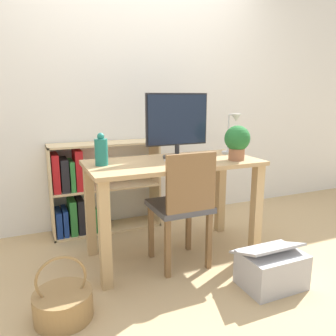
{
  "coord_description": "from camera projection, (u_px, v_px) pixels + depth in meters",
  "views": [
    {
      "loc": [
        -0.99,
        -2.2,
        1.23
      ],
      "look_at": [
        0.0,
        0.1,
        0.68
      ],
      "focal_mm": 35.0,
      "sensor_mm": 36.0,
      "label": 1
    }
  ],
  "objects": [
    {
      "name": "ground_plane",
      "position": [
        173.0,
        254.0,
        2.62
      ],
      "size": [
        10.0,
        10.0,
        0.0
      ],
      "primitive_type": "plane",
      "color": "tan"
    },
    {
      "name": "vase",
      "position": [
        101.0,
        151.0,
        2.27
      ],
      "size": [
        0.09,
        0.09,
        0.23
      ],
      "color": "#1E7266",
      "rests_on": "desk"
    },
    {
      "name": "desk_lamp",
      "position": [
        232.0,
        130.0,
        2.67
      ],
      "size": [
        0.1,
        0.19,
        0.34
      ],
      "color": "#B7B7BC",
      "rests_on": "desk"
    },
    {
      "name": "basket",
      "position": [
        63.0,
        303.0,
        1.84
      ],
      "size": [
        0.33,
        0.33,
        0.38
      ],
      "color": "#997547",
      "rests_on": "ground_plane"
    },
    {
      "name": "potted_plant",
      "position": [
        237.0,
        141.0,
        2.45
      ],
      "size": [
        0.19,
        0.19,
        0.26
      ],
      "color": "#9E6647",
      "rests_on": "desk"
    },
    {
      "name": "storage_box",
      "position": [
        271.0,
        268.0,
        2.15
      ],
      "size": [
        0.41,
        0.34,
        0.3
      ],
      "color": "#B2B2B7",
      "rests_on": "ground_plane"
    },
    {
      "name": "desk",
      "position": [
        173.0,
        181.0,
        2.49
      ],
      "size": [
        1.29,
        0.62,
        0.76
      ],
      "color": "tan",
      "rests_on": "ground_plane"
    },
    {
      "name": "wall_back",
      "position": [
        135.0,
        89.0,
        3.14
      ],
      "size": [
        8.0,
        0.05,
        2.6
      ],
      "color": "silver",
      "rests_on": "ground_plane"
    },
    {
      "name": "chair",
      "position": [
        183.0,
        204.0,
        2.33
      ],
      "size": [
        0.4,
        0.4,
        0.87
      ],
      "rotation": [
        0.0,
        0.0,
        0.09
      ],
      "color": "#4C4C51",
      "rests_on": "ground_plane"
    },
    {
      "name": "bookshelf",
      "position": [
        86.0,
        192.0,
        2.97
      ],
      "size": [
        0.99,
        0.28,
        0.82
      ],
      "color": "#D8BC8C",
      "rests_on": "ground_plane"
    },
    {
      "name": "keyboard",
      "position": [
        187.0,
        160.0,
        2.44
      ],
      "size": [
        0.31,
        0.14,
        0.02
      ],
      "color": "silver",
      "rests_on": "desk"
    },
    {
      "name": "monitor",
      "position": [
        177.0,
        123.0,
        2.51
      ],
      "size": [
        0.51,
        0.22,
        0.5
      ],
      "color": "#232326",
      "rests_on": "desk"
    }
  ]
}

